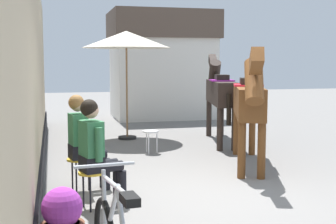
{
  "coord_description": "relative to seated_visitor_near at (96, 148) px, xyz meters",
  "views": [
    {
      "loc": [
        -2.2,
        -5.96,
        1.84
      ],
      "look_at": [
        -0.4,
        1.2,
        1.05
      ],
      "focal_mm": 49.65,
      "sensor_mm": 36.0,
      "label": 1
    }
  ],
  "objects": [
    {
      "name": "distant_cottage",
      "position": [
        3.08,
        9.39,
        1.02
      ],
      "size": [
        3.4,
        2.6,
        3.5
      ],
      "color": "silver",
      "rests_on": "ground_plane"
    },
    {
      "name": "pub_facade_wall",
      "position": [
        -0.87,
        1.68,
        0.76
      ],
      "size": [
        0.34,
        14.0,
        3.4
      ],
      "color": "#CCB793",
      "rests_on": "ground_plane"
    },
    {
      "name": "flower_planter_near",
      "position": [
        -0.46,
        -1.28,
        -0.44
      ],
      "size": [
        0.43,
        0.43,
        0.64
      ],
      "color": "brown",
      "rests_on": "ground_plane"
    },
    {
      "name": "seated_visitor_far",
      "position": [
        -0.11,
        0.85,
        0.0
      ],
      "size": [
        0.61,
        0.48,
        1.39
      ],
      "color": "gold",
      "rests_on": "ground_plane"
    },
    {
      "name": "satchel_bag",
      "position": [
        0.06,
        2.03,
        -0.68
      ],
      "size": [
        0.28,
        0.28,
        0.2
      ],
      "primitive_type": "cube",
      "rotation": [
        0.0,
        0.0,
        5.48
      ],
      "color": "brown",
      "rests_on": "ground_plane"
    },
    {
      "name": "ground_plane",
      "position": [
        1.68,
        3.18,
        -0.78
      ],
      "size": [
        40.0,
        40.0,
        0.0
      ],
      "primitive_type": "plane",
      "color": "slate"
    },
    {
      "name": "saddled_horse_far",
      "position": [
        3.25,
        4.3,
        0.38
      ],
      "size": [
        0.93,
        2.96,
        2.06
      ],
      "color": "#2D231E",
      "rests_on": "ground_plane"
    },
    {
      "name": "saddled_horse_near",
      "position": [
        2.81,
        1.71,
        0.38
      ],
      "size": [
        1.29,
        2.86,
        2.06
      ],
      "color": "brown",
      "rests_on": "ground_plane"
    },
    {
      "name": "spare_stool_white",
      "position": [
        1.41,
        3.35,
        -0.38
      ],
      "size": [
        0.32,
        0.32,
        0.46
      ],
      "color": "white",
      "rests_on": "ground_plane"
    },
    {
      "name": "cafe_parasol",
      "position": [
        1.22,
        5.21,
        1.59
      ],
      "size": [
        2.1,
        2.1,
        2.58
      ],
      "color": "black",
      "rests_on": "ground_plane"
    },
    {
      "name": "seated_visitor_near",
      "position": [
        0.0,
        0.0,
        0.0
      ],
      "size": [
        0.61,
        0.48,
        1.39
      ],
      "color": "gold",
      "rests_on": "ground_plane"
    }
  ]
}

